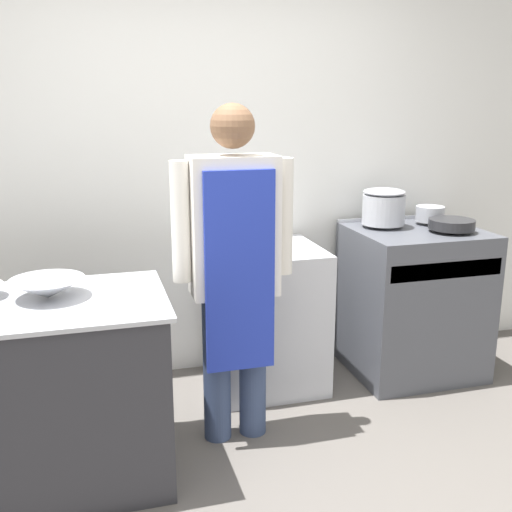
{
  "coord_description": "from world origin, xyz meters",
  "views": [
    {
      "loc": [
        -0.69,
        -1.93,
        1.71
      ],
      "look_at": [
        0.13,
        0.92,
        0.93
      ],
      "focal_mm": 42.0,
      "sensor_mm": 36.0,
      "label": 1
    }
  ],
  "objects_px": {
    "mixing_bowl": "(47,288)",
    "stove": "(413,301)",
    "fridge_unit": "(267,317)",
    "sauce_pot": "(430,214)",
    "person_cook": "(234,259)",
    "stock_pot": "(384,206)",
    "saute_pan": "(452,224)"
  },
  "relations": [
    {
      "from": "stove",
      "to": "saute_pan",
      "type": "xyz_separation_m",
      "value": [
        0.16,
        -0.12,
        0.51
      ]
    },
    {
      "from": "stock_pot",
      "to": "mixing_bowl",
      "type": "bearing_deg",
      "value": -161.19
    },
    {
      "from": "mixing_bowl",
      "to": "stock_pot",
      "type": "relative_size",
      "value": 1.23
    },
    {
      "from": "saute_pan",
      "to": "sauce_pot",
      "type": "xyz_separation_m",
      "value": [
        0.0,
        0.24,
        0.02
      ]
    },
    {
      "from": "fridge_unit",
      "to": "mixing_bowl",
      "type": "distance_m",
      "value": 1.42
    },
    {
      "from": "mixing_bowl",
      "to": "stock_pot",
      "type": "bearing_deg",
      "value": 18.81
    },
    {
      "from": "saute_pan",
      "to": "mixing_bowl",
      "type": "bearing_deg",
      "value": -169.48
    },
    {
      "from": "stove",
      "to": "saute_pan",
      "type": "bearing_deg",
      "value": -37.72
    },
    {
      "from": "mixing_bowl",
      "to": "sauce_pot",
      "type": "bearing_deg",
      "value": 16.26
    },
    {
      "from": "person_cook",
      "to": "stove",
      "type": "bearing_deg",
      "value": 20.13
    },
    {
      "from": "stove",
      "to": "sauce_pot",
      "type": "bearing_deg",
      "value": 38.23
    },
    {
      "from": "saute_pan",
      "to": "sauce_pot",
      "type": "bearing_deg",
      "value": 90.0
    },
    {
      "from": "stock_pot",
      "to": "sauce_pot",
      "type": "distance_m",
      "value": 0.34
    },
    {
      "from": "mixing_bowl",
      "to": "sauce_pot",
      "type": "distance_m",
      "value": 2.4
    },
    {
      "from": "stove",
      "to": "mixing_bowl",
      "type": "bearing_deg",
      "value": -165.67
    },
    {
      "from": "mixing_bowl",
      "to": "sauce_pot",
      "type": "height_order",
      "value": "sauce_pot"
    },
    {
      "from": "stove",
      "to": "saute_pan",
      "type": "height_order",
      "value": "saute_pan"
    },
    {
      "from": "person_cook",
      "to": "stock_pot",
      "type": "height_order",
      "value": "person_cook"
    },
    {
      "from": "stove",
      "to": "fridge_unit",
      "type": "xyz_separation_m",
      "value": [
        -0.96,
        0.06,
        -0.04
      ]
    },
    {
      "from": "stock_pot",
      "to": "saute_pan",
      "type": "distance_m",
      "value": 0.42
    },
    {
      "from": "mixing_bowl",
      "to": "stove",
      "type": "bearing_deg",
      "value": 14.33
    },
    {
      "from": "mixing_bowl",
      "to": "stock_pot",
      "type": "height_order",
      "value": "stock_pot"
    },
    {
      "from": "sauce_pot",
      "to": "fridge_unit",
      "type": "bearing_deg",
      "value": -176.95
    },
    {
      "from": "fridge_unit",
      "to": "person_cook",
      "type": "height_order",
      "value": "person_cook"
    },
    {
      "from": "person_cook",
      "to": "stock_pot",
      "type": "xyz_separation_m",
      "value": [
        1.11,
        0.59,
        0.11
      ]
    },
    {
      "from": "mixing_bowl",
      "to": "saute_pan",
      "type": "distance_m",
      "value": 2.35
    },
    {
      "from": "person_cook",
      "to": "sauce_pot",
      "type": "xyz_separation_m",
      "value": [
        1.44,
        0.59,
        0.04
      ]
    },
    {
      "from": "stock_pot",
      "to": "person_cook",
      "type": "bearing_deg",
      "value": -151.83
    },
    {
      "from": "fridge_unit",
      "to": "sauce_pot",
      "type": "relative_size",
      "value": 4.79
    },
    {
      "from": "sauce_pot",
      "to": "mixing_bowl",
      "type": "bearing_deg",
      "value": -163.74
    },
    {
      "from": "fridge_unit",
      "to": "person_cook",
      "type": "bearing_deg",
      "value": -121.63
    },
    {
      "from": "fridge_unit",
      "to": "sauce_pot",
      "type": "xyz_separation_m",
      "value": [
        1.11,
        0.06,
        0.57
      ]
    }
  ]
}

